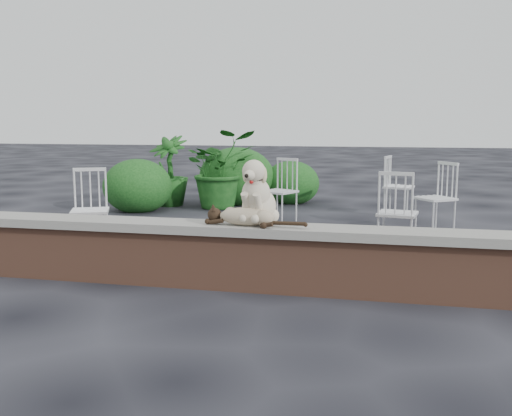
% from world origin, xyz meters
% --- Properties ---
extents(ground, '(60.00, 60.00, 0.00)m').
position_xyz_m(ground, '(0.00, 0.00, 0.00)').
color(ground, black).
rests_on(ground, ground).
extents(brick_wall, '(6.00, 0.30, 0.50)m').
position_xyz_m(brick_wall, '(0.00, 0.00, 0.25)').
color(brick_wall, brown).
rests_on(brick_wall, ground).
extents(capstone, '(6.20, 0.40, 0.08)m').
position_xyz_m(capstone, '(0.00, 0.00, 0.54)').
color(capstone, slate).
rests_on(capstone, brick_wall).
extents(dog, '(0.47, 0.56, 0.59)m').
position_xyz_m(dog, '(-0.35, 0.10, 0.87)').
color(dog, beige).
rests_on(dog, capstone).
extents(cat, '(1.10, 0.44, 0.18)m').
position_xyz_m(cat, '(-0.43, -0.05, 0.67)').
color(cat, tan).
rests_on(cat, capstone).
extents(chair_c, '(0.65, 0.65, 0.94)m').
position_xyz_m(chair_c, '(0.90, 1.73, 0.47)').
color(chair_c, white).
rests_on(chair_c, ground).
extents(chair_a, '(0.74, 0.74, 0.94)m').
position_xyz_m(chair_a, '(-2.60, 1.17, 0.47)').
color(chair_a, white).
rests_on(chair_a, ground).
extents(chair_e, '(0.69, 0.69, 0.94)m').
position_xyz_m(chair_e, '(0.98, 4.50, 0.47)').
color(chair_e, white).
rests_on(chair_e, ground).
extents(chair_d, '(0.78, 0.78, 0.94)m').
position_xyz_m(chair_d, '(1.43, 3.18, 0.47)').
color(chair_d, white).
rests_on(chair_d, ground).
extents(chair_b, '(0.75, 0.75, 0.94)m').
position_xyz_m(chair_b, '(-0.77, 3.48, 0.47)').
color(chair_b, white).
rests_on(chair_b, ground).
extents(potted_plant_a, '(1.58, 1.53, 1.35)m').
position_xyz_m(potted_plant_a, '(-2.01, 4.61, 0.67)').
color(potted_plant_a, '#124014').
rests_on(potted_plant_a, ground).
extents(potted_plant_b, '(0.85, 0.85, 1.24)m').
position_xyz_m(potted_plant_b, '(-2.99, 4.69, 0.62)').
color(potted_plant_b, '#124014').
rests_on(potted_plant_b, ground).
extents(shrubbery, '(3.45, 2.50, 1.08)m').
position_xyz_m(shrubbery, '(-2.08, 4.88, 0.44)').
color(shrubbery, '#124014').
rests_on(shrubbery, ground).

